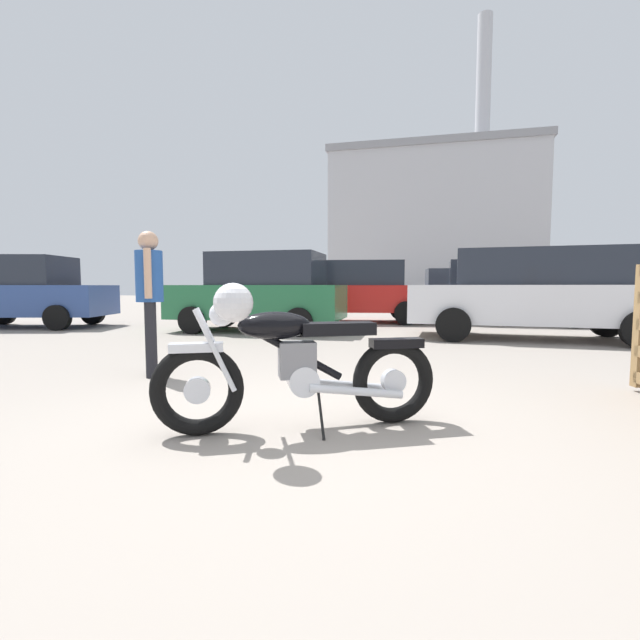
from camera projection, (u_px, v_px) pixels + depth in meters
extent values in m
plane|color=gray|center=(302.00, 428.00, 3.21)|extent=(80.00, 80.00, 0.00)
torus|color=black|center=(197.00, 390.00, 3.02)|extent=(0.63, 0.34, 0.64)
cylinder|color=silver|center=(197.00, 390.00, 3.02)|extent=(0.20, 0.14, 0.18)
torus|color=black|center=(393.00, 381.00, 3.31)|extent=(0.63, 0.34, 0.64)
cylinder|color=silver|center=(393.00, 381.00, 3.31)|extent=(0.20, 0.14, 0.18)
cube|color=silver|center=(196.00, 347.00, 3.00)|extent=(0.38, 0.26, 0.06)
cube|color=black|center=(396.00, 343.00, 3.29)|extent=(0.42, 0.27, 0.07)
cylinder|color=silver|center=(215.00, 351.00, 2.95)|extent=(0.28, 0.14, 0.58)
cylinder|color=silver|center=(216.00, 348.00, 3.10)|extent=(0.28, 0.14, 0.58)
sphere|color=silver|center=(221.00, 314.00, 3.02)|extent=(0.17, 0.17, 0.17)
cylinder|color=silver|center=(233.00, 304.00, 3.03)|extent=(0.26, 0.58, 0.03)
sphere|color=silver|center=(233.00, 303.00, 2.73)|extent=(0.25, 0.25, 0.25)
cylinder|color=black|center=(291.00, 350.00, 3.14)|extent=(0.72, 0.34, 0.47)
ellipsoid|color=black|center=(275.00, 326.00, 3.10)|extent=(0.56, 0.40, 0.20)
cube|color=black|center=(337.00, 329.00, 3.19)|extent=(0.58, 0.39, 0.09)
cube|color=slate|center=(297.00, 360.00, 3.15)|extent=(0.31, 0.27, 0.26)
cylinder|color=silver|center=(303.00, 380.00, 3.17)|extent=(0.28, 0.27, 0.22)
cylinder|color=silver|center=(357.00, 391.00, 3.15)|extent=(0.67, 0.32, 0.14)
cylinder|color=silver|center=(349.00, 385.00, 3.35)|extent=(0.67, 0.32, 0.14)
cylinder|color=black|center=(321.00, 413.00, 3.04)|extent=(0.11, 0.23, 0.33)
cube|color=olive|center=(640.00, 326.00, 4.25)|extent=(0.09, 0.11, 1.20)
cylinder|color=black|center=(152.00, 338.00, 5.10)|extent=(0.12, 0.12, 0.86)
cylinder|color=black|center=(151.00, 340.00, 4.93)|extent=(0.12, 0.12, 0.86)
cylinder|color=#234C93|center=(149.00, 276.00, 4.95)|extent=(0.30, 0.30, 0.58)
cylinder|color=tan|center=(150.00, 274.00, 5.13)|extent=(0.08, 0.08, 0.55)
cylinder|color=tan|center=(148.00, 273.00, 4.77)|extent=(0.08, 0.08, 0.55)
sphere|color=tan|center=(148.00, 241.00, 4.92)|extent=(0.22, 0.22, 0.22)
cylinder|color=black|center=(401.00, 310.00, 13.31)|extent=(0.66, 0.27, 0.64)
cylinder|color=black|center=(406.00, 313.00, 11.56)|extent=(0.66, 0.27, 0.64)
cylinder|color=black|center=(303.00, 309.00, 13.60)|extent=(0.66, 0.27, 0.64)
cylinder|color=black|center=(295.00, 312.00, 11.86)|extent=(0.66, 0.27, 0.64)
cube|color=red|center=(351.00, 298.00, 12.55)|extent=(4.84, 2.17, 0.74)
cube|color=#232833|center=(340.00, 273.00, 12.53)|extent=(3.63, 1.90, 0.68)
cylinder|color=black|center=(453.00, 325.00, 8.11)|extent=(0.66, 0.28, 0.64)
cylinder|color=black|center=(453.00, 318.00, 9.79)|extent=(0.66, 0.28, 0.64)
cylinder|color=black|center=(606.00, 321.00, 8.91)|extent=(0.66, 0.28, 0.64)
cube|color=silver|center=(534.00, 304.00, 8.48)|extent=(4.86, 2.27, 0.74)
cube|color=#232833|center=(553.00, 267.00, 8.34)|extent=(3.65, 1.97, 0.68)
cylinder|color=black|center=(192.00, 320.00, 9.46)|extent=(0.61, 0.21, 0.60)
cylinder|color=black|center=(225.00, 315.00, 11.05)|extent=(0.61, 0.21, 0.60)
cylinder|color=black|center=(299.00, 322.00, 8.94)|extent=(0.61, 0.21, 0.60)
cylinder|color=black|center=(317.00, 317.00, 10.54)|extent=(0.61, 0.21, 0.60)
cube|color=#23663D|center=(258.00, 302.00, 9.97)|extent=(3.95, 1.76, 0.76)
cube|color=#232833|center=(268.00, 269.00, 9.86)|extent=(2.45, 1.60, 0.72)
cylinder|color=black|center=(448.00, 313.00, 11.51)|extent=(0.65, 0.26, 0.64)
cylinder|color=black|center=(446.00, 310.00, 13.21)|extent=(0.65, 0.26, 0.64)
cylinder|color=black|center=(574.00, 315.00, 10.74)|extent=(0.65, 0.26, 0.64)
cylinder|color=black|center=(555.00, 311.00, 12.43)|extent=(0.65, 0.26, 0.64)
cube|color=silver|center=(504.00, 299.00, 11.94)|extent=(4.82, 2.10, 0.74)
cube|color=#232833|center=(517.00, 273.00, 11.81)|extent=(3.61, 1.86, 0.68)
cylinder|color=black|center=(93.00, 313.00, 11.83)|extent=(0.63, 0.31, 0.60)
cylinder|color=black|center=(57.00, 318.00, 10.19)|extent=(0.63, 0.31, 0.60)
cylinder|color=black|center=(4.00, 313.00, 11.80)|extent=(0.63, 0.31, 0.60)
cube|color=#2D4784|center=(28.00, 300.00, 10.96)|extent=(4.15, 2.38, 0.76)
cube|color=#232833|center=(16.00, 271.00, 10.90)|extent=(2.65, 1.97, 0.72)
cylinder|color=black|center=(485.00, 302.00, 19.58)|extent=(0.61, 0.22, 0.60)
cylinder|color=black|center=(494.00, 304.00, 17.96)|extent=(0.61, 0.22, 0.60)
cylinder|color=black|center=(430.00, 302.00, 19.91)|extent=(0.61, 0.22, 0.60)
cylinder|color=black|center=(434.00, 304.00, 18.29)|extent=(0.61, 0.22, 0.60)
cube|color=#2D4784|center=(461.00, 294.00, 18.90)|extent=(3.97, 1.82, 0.76)
cube|color=#232833|center=(455.00, 277.00, 18.88)|extent=(2.47, 1.63, 0.72)
cube|color=#B2B2B7|center=(432.00, 234.00, 35.35)|extent=(15.23, 12.62, 10.54)
cube|color=gray|center=(433.00, 164.00, 34.92)|extent=(15.54, 12.93, 0.50)
cylinder|color=#B2B2B7|center=(483.00, 90.00, 33.65)|extent=(1.10, 1.10, 11.18)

